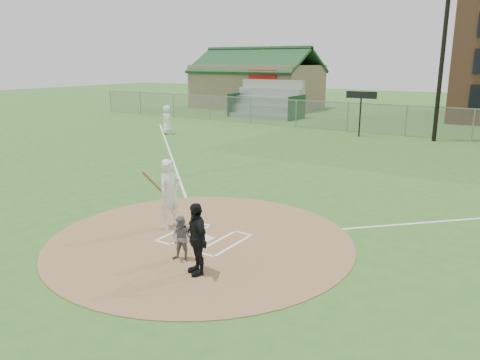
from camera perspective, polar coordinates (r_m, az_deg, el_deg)
The scene contains 14 objects.
ground at distance 13.13m, azimuth -4.80°, elevation -7.33°, with size 140.00×140.00×0.00m, color #306121.
dirt_circle at distance 13.12m, azimuth -4.80°, elevation -7.29°, with size 8.40×8.40×0.02m, color #977147.
home_plate at distance 13.12m, azimuth -4.51°, elevation -7.16°, with size 0.49×0.49×0.03m, color silver.
foul_line_third at distance 25.35m, azimuth -8.49°, elevation 3.20°, with size 0.10×24.00×0.01m, color white.
catcher at distance 11.67m, azimuth -7.11°, elevation -7.10°, with size 0.56×0.43×1.15m, color slate.
umpire at distance 10.86m, azimuth -5.31°, elevation -7.12°, with size 1.00×0.42×1.71m, color black.
ondeck_player at distance 32.18m, azimuth -8.89°, elevation 7.26°, with size 0.94×0.61×1.92m, color white.
batters_boxes at distance 13.23m, azimuth -4.40°, elevation -7.03°, with size 2.08×1.88×0.01m.
batter_at_plate at distance 13.89m, azimuth -8.54°, elevation -1.65°, with size 0.78×1.07×2.05m.
outfield_fence at distance 32.71m, azimuth 19.59°, elevation 6.82°, with size 56.08×0.08×2.03m.
bleachers at distance 41.40m, azimuth 3.19°, elevation 9.83°, with size 6.08×3.20×3.20m.
clubhouse at distance 49.72m, azimuth 2.09°, elevation 11.52°, with size 12.20×8.71×6.23m.
light_pole at distance 31.15m, azimuth 23.73°, elevation 16.46°, with size 1.20×0.30×12.22m.
scoreboard_sign at distance 31.54m, azimuth 14.54°, elevation 9.45°, with size 2.00×0.10×2.93m.
Camera 1 is at (7.53, -9.60, 4.84)m, focal length 35.00 mm.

